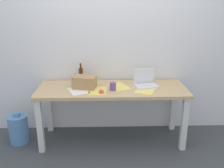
% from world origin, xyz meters
% --- Properties ---
extents(ground_plane, '(8.00, 8.00, 0.00)m').
position_xyz_m(ground_plane, '(0.00, 0.00, 0.00)').
color(ground_plane, '#42474C').
extents(back_wall, '(5.20, 0.08, 2.60)m').
position_xyz_m(back_wall, '(0.00, 0.38, 1.30)').
color(back_wall, white).
rests_on(back_wall, ground).
extents(desk, '(1.88, 0.65, 0.74)m').
position_xyz_m(desk, '(0.00, 0.00, 0.64)').
color(desk, tan).
rests_on(desk, ground).
extents(laptop_right, '(0.31, 0.26, 0.22)m').
position_xyz_m(laptop_right, '(0.44, 0.07, 0.79)').
color(laptop_right, silver).
rests_on(laptop_right, desk).
extents(beer_bottle, '(0.06, 0.06, 0.26)m').
position_xyz_m(beer_bottle, '(-0.41, 0.24, 0.84)').
color(beer_bottle, '#47280F').
rests_on(beer_bottle, desk).
extents(computer_mouse, '(0.07, 0.10, 0.03)m').
position_xyz_m(computer_mouse, '(-0.13, -0.17, 0.76)').
color(computer_mouse, '#D84C38').
rests_on(computer_mouse, desk).
extents(cardboard_box, '(0.31, 0.23, 0.15)m').
position_xyz_m(cardboard_box, '(-0.34, -0.00, 0.82)').
color(cardboard_box, tan).
rests_on(cardboard_box, desk).
extents(coffee_mug, '(0.08, 0.08, 0.09)m').
position_xyz_m(coffee_mug, '(0.01, -0.08, 0.79)').
color(coffee_mug, '#724799').
rests_on(coffee_mug, desk).
extents(paper_sheet_front_left, '(0.31, 0.36, 0.00)m').
position_xyz_m(paper_sheet_front_left, '(-0.42, -0.09, 0.74)').
color(paper_sheet_front_left, white).
rests_on(paper_sheet_front_left, desk).
extents(paper_sheet_near_back, '(0.32, 0.36, 0.00)m').
position_xyz_m(paper_sheet_near_back, '(0.09, 0.04, 0.74)').
color(paper_sheet_near_back, '#F4E06B').
rests_on(paper_sheet_near_back, desk).
extents(paper_yellow_folder, '(0.23, 0.31, 0.00)m').
position_xyz_m(paper_yellow_folder, '(-0.18, -0.10, 0.74)').
color(paper_yellow_folder, '#F4E06B').
rests_on(paper_yellow_folder, desk).
extents(paper_sheet_front_right, '(0.31, 0.36, 0.00)m').
position_xyz_m(paper_sheet_front_right, '(0.41, -0.09, 0.74)').
color(paper_sheet_front_right, '#F4E06B').
rests_on(paper_sheet_front_right, desk).
extents(water_cooler_jug, '(0.25, 0.25, 0.42)m').
position_xyz_m(water_cooler_jug, '(-1.23, -0.03, 0.19)').
color(water_cooler_jug, '#598CC6').
rests_on(water_cooler_jug, ground).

